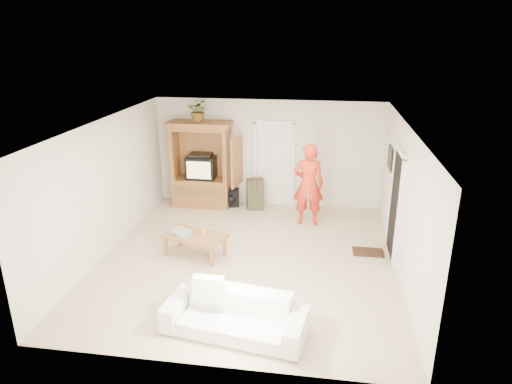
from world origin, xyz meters
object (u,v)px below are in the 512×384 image
man (308,185)px  armoire (202,170)px  sofa (235,314)px  coffee_table (195,237)px

man → armoire: bearing=-18.5°
armoire → man: 2.73m
sofa → coffee_table: size_ratio=1.57×
sofa → coffee_table: bearing=127.4°
sofa → coffee_table: 2.55m
coffee_table → man: bearing=58.5°
man → sofa: bearing=76.8°
coffee_table → sofa: bearing=-45.0°
armoire → coffee_table: bearing=-78.6°
armoire → man: armoire is taller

